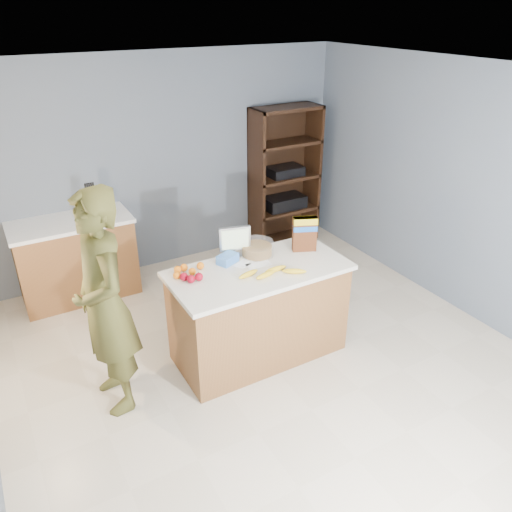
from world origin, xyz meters
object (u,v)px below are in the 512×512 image
counter_peninsula (259,316)px  tv (235,240)px  person (104,305)px  shelving_unit (283,179)px  cereal_box (305,232)px

counter_peninsula → tv: size_ratio=5.53×
counter_peninsula → person: person is taller
shelving_unit → tv: shelving_unit is taller
person → tv: person is taller
tv → cereal_box: size_ratio=0.87×
person → tv: 1.28m
tv → person: bearing=-168.3°
person → tv: size_ratio=6.53×
shelving_unit → tv: size_ratio=6.38×
counter_peninsula → shelving_unit: 2.61m
shelving_unit → cereal_box: bearing=-117.4°
shelving_unit → tv: bearing=-133.0°
person → cereal_box: bearing=87.2°
shelving_unit → counter_peninsula: bearing=-127.1°
person → cereal_box: (1.85, 0.04, 0.17)m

